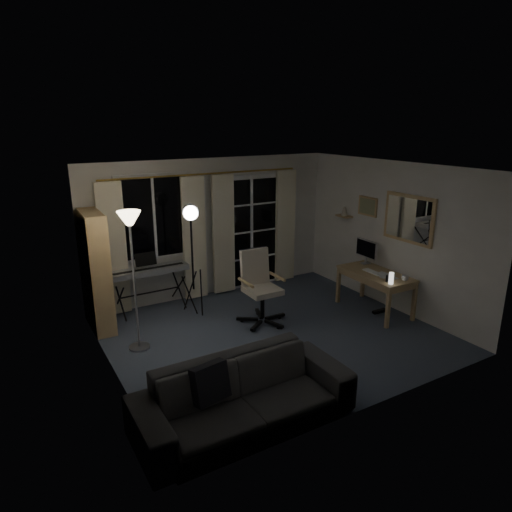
{
  "coord_description": "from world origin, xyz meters",
  "views": [
    {
      "loc": [
        -3.28,
        -5.08,
        3.0
      ],
      "look_at": [
        -0.09,
        0.35,
        1.12
      ],
      "focal_mm": 32.0,
      "sensor_mm": 36.0,
      "label": 1
    }
  ],
  "objects_px": {
    "keyboard_piano": "(148,272)",
    "sofa": "(244,386)",
    "office_chair": "(258,280)",
    "bookshelf": "(95,275)",
    "studio_light": "(191,225)",
    "desk": "(376,277)",
    "monitor": "(366,249)",
    "torchiere_lamp": "(131,240)",
    "mug": "(405,277)"
  },
  "relations": [
    {
      "from": "keyboard_piano",
      "to": "office_chair",
      "type": "xyz_separation_m",
      "value": [
        1.36,
        -1.13,
        -0.04
      ]
    },
    {
      "from": "office_chair",
      "to": "mug",
      "type": "height_order",
      "value": "office_chair"
    },
    {
      "from": "torchiere_lamp",
      "to": "desk",
      "type": "bearing_deg",
      "value": -10.57
    },
    {
      "from": "torchiere_lamp",
      "to": "studio_light",
      "type": "relative_size",
      "value": 1.04
    },
    {
      "from": "bookshelf",
      "to": "studio_light",
      "type": "bearing_deg",
      "value": -8.14
    },
    {
      "from": "bookshelf",
      "to": "studio_light",
      "type": "relative_size",
      "value": 0.97
    },
    {
      "from": "desk",
      "to": "studio_light",
      "type": "bearing_deg",
      "value": 153.64
    },
    {
      "from": "office_chair",
      "to": "sofa",
      "type": "distance_m",
      "value": 2.56
    },
    {
      "from": "bookshelf",
      "to": "office_chair",
      "type": "xyz_separation_m",
      "value": [
        2.2,
        -0.95,
        -0.18
      ]
    },
    {
      "from": "keyboard_piano",
      "to": "sofa",
      "type": "xyz_separation_m",
      "value": [
        -0.07,
        -3.25,
        -0.26
      ]
    },
    {
      "from": "bookshelf",
      "to": "sofa",
      "type": "xyz_separation_m",
      "value": [
        0.77,
        -3.07,
        -0.4
      ]
    },
    {
      "from": "torchiere_lamp",
      "to": "studio_light",
      "type": "xyz_separation_m",
      "value": [
        1.11,
        0.68,
        -0.07
      ]
    },
    {
      "from": "bookshelf",
      "to": "monitor",
      "type": "bearing_deg",
      "value": -13.71
    },
    {
      "from": "mug",
      "to": "studio_light",
      "type": "bearing_deg",
      "value": 145.15
    },
    {
      "from": "bookshelf",
      "to": "mug",
      "type": "xyz_separation_m",
      "value": [
        4.1,
        -2.11,
        -0.13
      ]
    },
    {
      "from": "mug",
      "to": "sofa",
      "type": "relative_size",
      "value": 0.05
    },
    {
      "from": "mug",
      "to": "keyboard_piano",
      "type": "bearing_deg",
      "value": 144.87
    },
    {
      "from": "bookshelf",
      "to": "sofa",
      "type": "bearing_deg",
      "value": -74.08
    },
    {
      "from": "monitor",
      "to": "keyboard_piano",
      "type": "bearing_deg",
      "value": 159.74
    },
    {
      "from": "office_chair",
      "to": "torchiere_lamp",
      "type": "bearing_deg",
      "value": 179.44
    },
    {
      "from": "monitor",
      "to": "torchiere_lamp",
      "type": "bearing_deg",
      "value": 178.04
    },
    {
      "from": "torchiere_lamp",
      "to": "studio_light",
      "type": "bearing_deg",
      "value": 31.48
    },
    {
      "from": "mug",
      "to": "office_chair",
      "type": "bearing_deg",
      "value": 148.52
    },
    {
      "from": "bookshelf",
      "to": "desk",
      "type": "height_order",
      "value": "bookshelf"
    },
    {
      "from": "torchiere_lamp",
      "to": "office_chair",
      "type": "relative_size",
      "value": 1.7
    },
    {
      "from": "keyboard_piano",
      "to": "office_chair",
      "type": "relative_size",
      "value": 1.13
    },
    {
      "from": "keyboard_piano",
      "to": "desk",
      "type": "xyz_separation_m",
      "value": [
        3.16,
        -1.79,
        -0.12
      ]
    },
    {
      "from": "keyboard_piano",
      "to": "sofa",
      "type": "distance_m",
      "value": 3.26
    },
    {
      "from": "torchiere_lamp",
      "to": "mug",
      "type": "relative_size",
      "value": 17.62
    },
    {
      "from": "bookshelf",
      "to": "torchiere_lamp",
      "type": "bearing_deg",
      "value": -69.23
    },
    {
      "from": "mug",
      "to": "sofa",
      "type": "xyz_separation_m",
      "value": [
        -3.33,
        -0.95,
        -0.27
      ]
    },
    {
      "from": "desk",
      "to": "mug",
      "type": "relative_size",
      "value": 11.53
    },
    {
      "from": "monitor",
      "to": "studio_light",
      "type": "bearing_deg",
      "value": 163.3
    },
    {
      "from": "torchiere_lamp",
      "to": "keyboard_piano",
      "type": "height_order",
      "value": "torchiere_lamp"
    },
    {
      "from": "bookshelf",
      "to": "desk",
      "type": "xyz_separation_m",
      "value": [
        4.0,
        -1.61,
        -0.26
      ]
    },
    {
      "from": "torchiere_lamp",
      "to": "desk",
      "type": "distance_m",
      "value": 3.87
    },
    {
      "from": "office_chair",
      "to": "sofa",
      "type": "relative_size",
      "value": 0.5
    },
    {
      "from": "bookshelf",
      "to": "keyboard_piano",
      "type": "bearing_deg",
      "value": 13.73
    },
    {
      "from": "office_chair",
      "to": "keyboard_piano",
      "type": "bearing_deg",
      "value": 140.36
    },
    {
      "from": "studio_light",
      "to": "monitor",
      "type": "height_order",
      "value": "studio_light"
    },
    {
      "from": "bookshelf",
      "to": "monitor",
      "type": "distance_m",
      "value": 4.36
    },
    {
      "from": "bookshelf",
      "to": "keyboard_piano",
      "type": "height_order",
      "value": "bookshelf"
    },
    {
      "from": "desk",
      "to": "monitor",
      "type": "distance_m",
      "value": 0.59
    },
    {
      "from": "keyboard_piano",
      "to": "studio_light",
      "type": "distance_m",
      "value": 1.05
    },
    {
      "from": "torchiere_lamp",
      "to": "sofa",
      "type": "bearing_deg",
      "value": -78.03
    },
    {
      "from": "desk",
      "to": "monitor",
      "type": "bearing_deg",
      "value": 67.92
    },
    {
      "from": "office_chair",
      "to": "desk",
      "type": "relative_size",
      "value": 0.9
    },
    {
      "from": "desk",
      "to": "mug",
      "type": "bearing_deg",
      "value": -77.15
    },
    {
      "from": "bookshelf",
      "to": "monitor",
      "type": "relative_size",
      "value": 3.72
    },
    {
      "from": "torchiere_lamp",
      "to": "sofa",
      "type": "relative_size",
      "value": 0.85
    }
  ]
}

